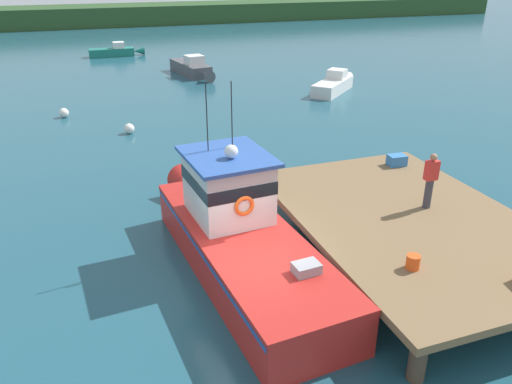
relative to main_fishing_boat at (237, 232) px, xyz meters
name	(u,v)px	position (x,y,z in m)	size (l,w,h in m)	color
ground_plane	(246,287)	(-0.16, -1.14, -1.01)	(200.00, 200.00, 0.00)	#1E4C5B
dock	(409,221)	(4.64, -1.14, 0.07)	(6.00, 9.00, 1.20)	#4C3D2D
main_fishing_boat	(237,232)	(0.00, 0.00, 0.00)	(3.16, 9.91, 4.80)	red
crate_single_far	(397,160)	(6.52, 2.33, 0.38)	(0.60, 0.44, 0.37)	#3370B2
bait_bucket	(413,262)	(3.15, -3.34, 0.36)	(0.32, 0.32, 0.34)	#E04C19
deckhand_by_the_boat	(430,180)	(5.44, -0.78, 1.05)	(0.36, 0.22, 1.63)	#383842
moored_boat_mid_harbor	(193,68)	(4.67, 25.37, -0.50)	(2.22, 5.96, 1.49)	#4C4C51
moored_boat_far_right	(115,51)	(0.15, 35.66, -0.59)	(4.74, 1.23, 1.20)	#196B5B
moored_boat_off_the_point	(335,84)	(12.09, 17.38, -0.55)	(4.57, 4.34, 1.34)	silver
mooring_buoy_channel_marker	(129,129)	(-1.40, 12.86, -0.76)	(0.49, 0.49, 0.49)	silver
mooring_buoy_outer	(64,113)	(-4.35, 16.87, -0.76)	(0.50, 0.50, 0.50)	silver
far_shoreline	(93,16)	(-0.16, 60.86, 0.19)	(120.00, 8.00, 2.40)	#284723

